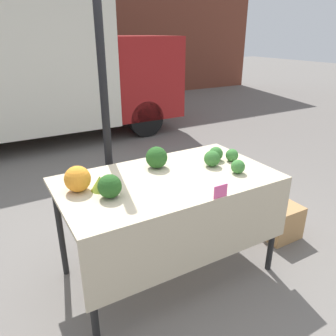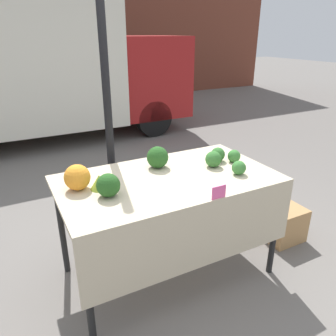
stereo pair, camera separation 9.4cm
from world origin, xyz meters
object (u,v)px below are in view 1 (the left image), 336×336
(parked_truck, at_px, (22,70))
(price_sign, at_px, (221,191))
(produce_crate, at_px, (280,221))
(orange_cauliflower, at_px, (78,179))

(parked_truck, xyz_separation_m, price_sign, (0.55, -4.95, -0.37))
(parked_truck, height_order, produce_crate, parked_truck)
(orange_cauliflower, height_order, produce_crate, orange_cauliflower)
(parked_truck, bearing_deg, price_sign, -83.70)
(parked_truck, height_order, orange_cauliflower, parked_truck)
(price_sign, xyz_separation_m, produce_crate, (1.11, 0.37, -0.78))
(orange_cauliflower, xyz_separation_m, price_sign, (0.81, -0.58, -0.05))
(parked_truck, relative_size, orange_cauliflower, 28.94)
(price_sign, distance_m, produce_crate, 1.41)
(orange_cauliflower, distance_m, price_sign, 1.00)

